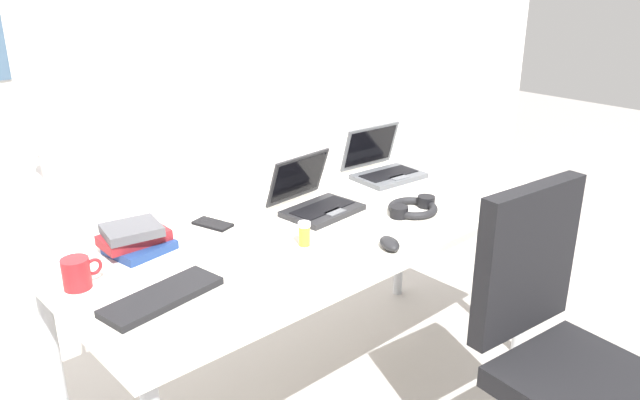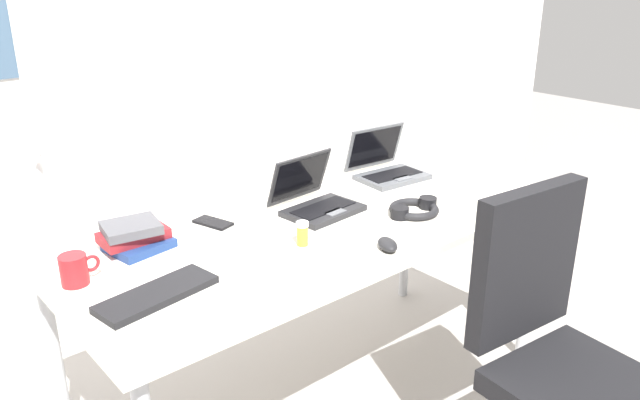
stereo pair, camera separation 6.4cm
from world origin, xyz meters
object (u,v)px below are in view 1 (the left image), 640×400
(desk_lamp, at_px, (48,203))
(office_chair, at_px, (561,377))
(laptop_near_lamp, at_px, (383,167))
(coffee_mug, at_px, (77,273))
(external_keyboard, at_px, (162,297))
(book_stack, at_px, (135,239))
(laptop_front_left, at_px, (315,200))
(cell_phone, at_px, (213,224))
(computer_mouse, at_px, (390,244))
(headphones, at_px, (413,208))
(pill_bottle, at_px, (304,233))

(desk_lamp, xyz_separation_m, office_chair, (1.07, -1.07, -0.54))
(laptop_near_lamp, bearing_deg, coffee_mug, -176.38)
(desk_lamp, bearing_deg, external_keyboard, -72.00)
(laptop_near_lamp, distance_m, book_stack, 1.10)
(office_chair, bearing_deg, laptop_front_left, 103.47)
(cell_phone, distance_m, coffee_mug, 0.53)
(computer_mouse, bearing_deg, headphones, 53.16)
(computer_mouse, height_order, office_chair, office_chair)
(external_keyboard, xyz_separation_m, book_stack, (0.09, 0.32, 0.03))
(office_chair, bearing_deg, laptop_near_lamp, 75.51)
(headphones, distance_m, coffee_mug, 1.15)
(laptop_front_left, relative_size, office_chair, 0.30)
(laptop_front_left, distance_m, headphones, 0.35)
(desk_lamp, relative_size, book_stack, 1.91)
(coffee_mug, bearing_deg, computer_mouse, -26.32)
(laptop_near_lamp, distance_m, laptop_front_left, 0.48)
(external_keyboard, height_order, pill_bottle, pill_bottle)
(external_keyboard, relative_size, coffee_mug, 2.92)
(desk_lamp, height_order, cell_phone, desk_lamp)
(headphones, bearing_deg, computer_mouse, -152.71)
(pill_bottle, height_order, book_stack, book_stack)
(headphones, relative_size, coffee_mug, 1.89)
(coffee_mug, bearing_deg, cell_phone, 13.24)
(headphones, height_order, coffee_mug, coffee_mug)
(desk_lamp, xyz_separation_m, cell_phone, (0.51, -0.05, -0.19))
(external_keyboard, relative_size, pill_bottle, 4.18)
(laptop_near_lamp, distance_m, coffee_mug, 1.33)
(cell_phone, relative_size, pill_bottle, 1.72)
(computer_mouse, relative_size, office_chair, 0.10)
(cell_phone, height_order, office_chair, office_chair)
(computer_mouse, bearing_deg, book_stack, 165.06)
(external_keyboard, distance_m, computer_mouse, 0.71)
(headphones, xyz_separation_m, book_stack, (-0.89, 0.37, 0.03))
(desk_lamp, relative_size, pill_bottle, 5.07)
(pill_bottle, xyz_separation_m, coffee_mug, (-0.64, 0.21, 0.00))
(book_stack, xyz_separation_m, office_chair, (0.85, -1.01, -0.38))
(headphones, bearing_deg, coffee_mug, 167.03)
(computer_mouse, height_order, pill_bottle, pill_bottle)
(external_keyboard, relative_size, computer_mouse, 3.44)
(external_keyboard, height_order, computer_mouse, computer_mouse)
(laptop_front_left, xyz_separation_m, pill_bottle, (-0.22, -0.20, -0.00))
(laptop_near_lamp, bearing_deg, laptop_front_left, -168.27)
(laptop_front_left, height_order, book_stack, laptop_front_left)
(book_stack, bearing_deg, cell_phone, 2.68)
(computer_mouse, distance_m, cell_phone, 0.61)
(laptop_near_lamp, height_order, computer_mouse, laptop_near_lamp)
(laptop_front_left, relative_size, cell_phone, 2.12)
(coffee_mug, bearing_deg, desk_lamp, 87.01)
(computer_mouse, xyz_separation_m, book_stack, (-0.60, 0.52, 0.03))
(desk_lamp, bearing_deg, headphones, -21.32)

